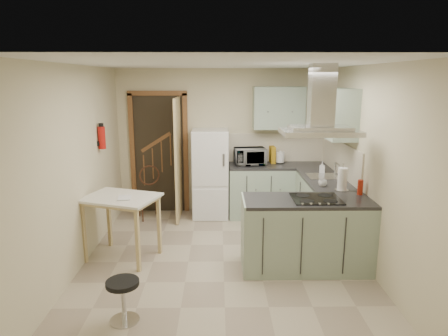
{
  "coord_description": "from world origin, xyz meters",
  "views": [
    {
      "loc": [
        -0.06,
        -4.81,
        2.33
      ],
      "look_at": [
        0.01,
        0.45,
        1.15
      ],
      "focal_mm": 32.0,
      "sensor_mm": 36.0,
      "label": 1
    }
  ],
  "objects_px": {
    "bentwood_chair": "(149,195)",
    "stool": "(124,301)",
    "peninsula": "(306,234)",
    "drop_leaf_table": "(122,228)",
    "fridge": "(210,174)",
    "microwave": "(250,156)",
    "extractor_hood": "(320,132)"
  },
  "relations": [
    {
      "from": "drop_leaf_table",
      "to": "microwave",
      "type": "bearing_deg",
      "value": 62.35
    },
    {
      "from": "bentwood_chair",
      "to": "fridge",
      "type": "bearing_deg",
      "value": -15.36
    },
    {
      "from": "fridge",
      "to": "drop_leaf_table",
      "type": "relative_size",
      "value": 1.66
    },
    {
      "from": "drop_leaf_table",
      "to": "peninsula",
      "type": "bearing_deg",
      "value": 11.57
    },
    {
      "from": "fridge",
      "to": "drop_leaf_table",
      "type": "height_order",
      "value": "fridge"
    },
    {
      "from": "fridge",
      "to": "peninsula",
      "type": "bearing_deg",
      "value": -58.26
    },
    {
      "from": "extractor_hood",
      "to": "microwave",
      "type": "xyz_separation_m",
      "value": [
        -0.65,
        2.0,
        -0.68
      ]
    },
    {
      "from": "drop_leaf_table",
      "to": "microwave",
      "type": "xyz_separation_m",
      "value": [
        1.8,
        1.69,
        0.62
      ]
    },
    {
      "from": "peninsula",
      "to": "extractor_hood",
      "type": "distance_m",
      "value": 1.27
    },
    {
      "from": "fridge",
      "to": "microwave",
      "type": "distance_m",
      "value": 0.73
    },
    {
      "from": "fridge",
      "to": "peninsula",
      "type": "xyz_separation_m",
      "value": [
        1.22,
        -1.98,
        -0.3
      ]
    },
    {
      "from": "stool",
      "to": "extractor_hood",
      "type": "bearing_deg",
      "value": 27.63
    },
    {
      "from": "peninsula",
      "to": "stool",
      "type": "xyz_separation_m",
      "value": [
        -2.02,
        -1.11,
        -0.23
      ]
    },
    {
      "from": "fridge",
      "to": "drop_leaf_table",
      "type": "xyz_separation_m",
      "value": [
        -1.13,
        -1.66,
        -0.33
      ]
    },
    {
      "from": "peninsula",
      "to": "drop_leaf_table",
      "type": "relative_size",
      "value": 1.71
    },
    {
      "from": "stool",
      "to": "peninsula",
      "type": "bearing_deg",
      "value": 28.79
    },
    {
      "from": "fridge",
      "to": "bentwood_chair",
      "type": "distance_m",
      "value": 1.11
    },
    {
      "from": "fridge",
      "to": "peninsula",
      "type": "relative_size",
      "value": 0.97
    },
    {
      "from": "microwave",
      "to": "drop_leaf_table",
      "type": "bearing_deg",
      "value": -145.13
    },
    {
      "from": "drop_leaf_table",
      "to": "stool",
      "type": "distance_m",
      "value": 1.48
    },
    {
      "from": "extractor_hood",
      "to": "drop_leaf_table",
      "type": "xyz_separation_m",
      "value": [
        -2.45,
        0.32,
        -1.3
      ]
    },
    {
      "from": "peninsula",
      "to": "microwave",
      "type": "height_order",
      "value": "microwave"
    },
    {
      "from": "peninsula",
      "to": "stool",
      "type": "relative_size",
      "value": 3.59
    },
    {
      "from": "extractor_hood",
      "to": "bentwood_chair",
      "type": "distance_m",
      "value": 3.29
    },
    {
      "from": "peninsula",
      "to": "microwave",
      "type": "relative_size",
      "value": 3.02
    },
    {
      "from": "fridge",
      "to": "peninsula",
      "type": "height_order",
      "value": "fridge"
    },
    {
      "from": "drop_leaf_table",
      "to": "bentwood_chair",
      "type": "distance_m",
      "value": 1.55
    },
    {
      "from": "bentwood_chair",
      "to": "stool",
      "type": "height_order",
      "value": "bentwood_chair"
    },
    {
      "from": "fridge",
      "to": "extractor_hood",
      "type": "xyz_separation_m",
      "value": [
        1.32,
        -1.98,
        0.97
      ]
    },
    {
      "from": "fridge",
      "to": "extractor_hood",
      "type": "bearing_deg",
      "value": -56.21
    },
    {
      "from": "bentwood_chair",
      "to": "microwave",
      "type": "height_order",
      "value": "microwave"
    },
    {
      "from": "drop_leaf_table",
      "to": "stool",
      "type": "bearing_deg",
      "value": -57.5
    }
  ]
}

